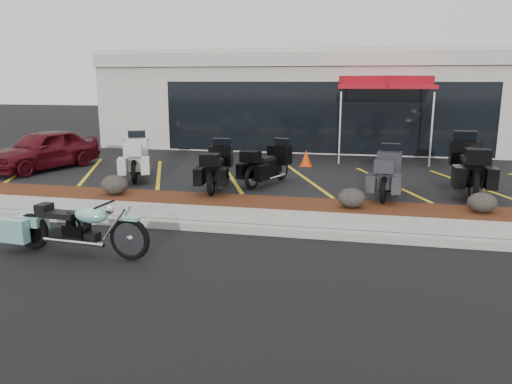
% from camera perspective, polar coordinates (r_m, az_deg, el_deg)
% --- Properties ---
extents(ground, '(90.00, 90.00, 0.00)m').
position_cam_1_polar(ground, '(8.62, 1.63, -6.69)').
color(ground, black).
rests_on(ground, ground).
extents(curb, '(24.00, 0.25, 0.15)m').
position_cam_1_polar(curb, '(9.44, 2.63, -4.48)').
color(curb, gray).
rests_on(curb, ground).
extents(sidewalk, '(24.00, 1.20, 0.15)m').
position_cam_1_polar(sidewalk, '(10.10, 3.29, -3.33)').
color(sidewalk, gray).
rests_on(sidewalk, ground).
extents(mulch_bed, '(24.00, 1.20, 0.16)m').
position_cam_1_polar(mulch_bed, '(11.25, 4.24, -1.65)').
color(mulch_bed, '#3D1E0E').
rests_on(mulch_bed, ground).
extents(upper_lot, '(26.00, 9.60, 0.15)m').
position_cam_1_polar(upper_lot, '(16.50, 6.85, 2.89)').
color(upper_lot, black).
rests_on(upper_lot, ground).
extents(dealership_building, '(18.00, 8.16, 4.00)m').
position_cam_1_polar(dealership_building, '(22.53, 8.52, 10.38)').
color(dealership_building, '#A19D91').
rests_on(dealership_building, ground).
extents(boulder_left, '(0.67, 0.56, 0.47)m').
position_cam_1_polar(boulder_left, '(12.47, -15.84, 0.81)').
color(boulder_left, black).
rests_on(boulder_left, mulch_bed).
extents(boulder_mid, '(0.60, 0.50, 0.42)m').
position_cam_1_polar(boulder_mid, '(10.96, 10.86, -0.67)').
color(boulder_mid, black).
rests_on(boulder_mid, mulch_bed).
extents(boulder_right, '(0.59, 0.49, 0.42)m').
position_cam_1_polar(boulder_right, '(11.38, 24.42, -1.10)').
color(boulder_right, black).
rests_on(boulder_right, mulch_bed).
extents(hero_cruiser, '(2.73, 0.90, 0.94)m').
position_cam_1_polar(hero_cruiser, '(8.26, -14.27, -4.51)').
color(hero_cruiser, '#76B8AB').
rests_on(hero_cruiser, ground).
extents(touring_white, '(1.58, 2.34, 1.27)m').
position_cam_1_polar(touring_white, '(15.11, -13.38, 4.46)').
color(touring_white, silver).
rests_on(touring_white, upper_lot).
extents(touring_black_front, '(1.01, 2.17, 1.22)m').
position_cam_1_polar(touring_black_front, '(13.31, -3.91, 3.59)').
color(touring_black_front, black).
rests_on(touring_black_front, upper_lot).
extents(touring_black_mid, '(1.45, 2.16, 1.17)m').
position_cam_1_polar(touring_black_mid, '(13.74, 2.96, 3.78)').
color(touring_black_mid, black).
rests_on(touring_black_mid, upper_lot).
extents(touring_grey, '(1.03, 2.13, 1.19)m').
position_cam_1_polar(touring_grey, '(12.88, 15.01, 2.81)').
color(touring_grey, '#313136').
rests_on(touring_grey, upper_lot).
extents(touring_black_rear, '(1.02, 2.51, 1.45)m').
position_cam_1_polar(touring_black_rear, '(14.03, 22.58, 3.58)').
color(touring_black_rear, black).
rests_on(touring_black_rear, upper_lot).
extents(parked_car, '(2.42, 3.86, 1.22)m').
position_cam_1_polar(parked_car, '(16.72, -23.15, 4.47)').
color(parked_car, '#4B0A13').
rests_on(parked_car, upper_lot).
extents(traffic_cone, '(0.36, 0.36, 0.51)m').
position_cam_1_polar(traffic_cone, '(16.13, 5.75, 3.88)').
color(traffic_cone, red).
rests_on(traffic_cone, upper_lot).
extents(popup_canopy, '(3.66, 3.66, 2.85)m').
position_cam_1_polar(popup_canopy, '(17.95, 14.61, 11.90)').
color(popup_canopy, silver).
rests_on(popup_canopy, upper_lot).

